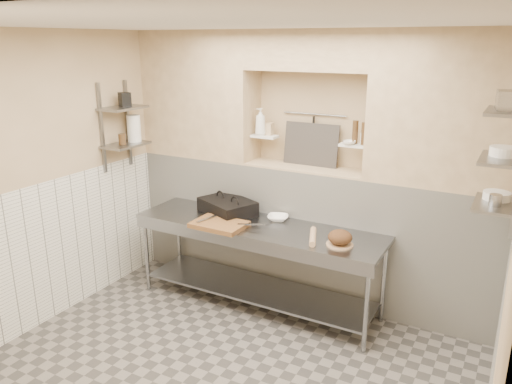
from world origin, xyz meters
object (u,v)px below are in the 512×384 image
Objects in this scene: rolling_pin at (313,237)px; jug_left at (134,128)px; mixing_bowl at (278,218)px; bottle_soap at (260,122)px; panini_press at (228,207)px; bowl_alcove at (349,143)px; prep_table at (257,249)px; bread_loaf at (340,237)px; cutting_board at (219,225)px.

rolling_pin is 1.32× the size of jug_left.
bottle_soap is at bearing 141.00° from mixing_bowl.
bowl_alcove reaches higher than panini_press.
bread_loaf reaches higher than prep_table.
bowl_alcove is at bearing 39.53° from panini_press.
prep_table is 4.95× the size of cutting_board.
bread_loaf is 0.76× the size of bottle_soap.
jug_left is (-2.46, 0.10, 0.78)m from bread_loaf.
bottle_soap is at bearing 145.43° from rolling_pin.
bowl_alcove is (1.06, 0.73, 0.81)m from cutting_board.
bowl_alcove reaches higher than mixing_bowl.
bread_loaf is (1.36, -0.25, 0.00)m from panini_press.
prep_table is 11.75× the size of bread_loaf.
bread_loaf is at bearing -22.39° from mixing_bowl.
panini_press is at bearing 7.82° from jug_left.
panini_press is at bearing 167.51° from rolling_pin.
bottle_soap is 2.32× the size of bowl_alcove.
bottle_soap is at bearing 84.79° from panini_press.
cutting_board is 2.42× the size of mixing_bowl.
bottle_soap is 1.01m from bowl_alcove.
rolling_pin is 2.35m from jug_left.
panini_press is 2.35× the size of jug_left.
mixing_bowl is (0.12, 0.23, 0.28)m from prep_table.
bottle_soap is (-0.89, 0.61, 0.93)m from rolling_pin.
panini_press is 1.12m from rolling_pin.
cutting_board is at bearing -47.19° from panini_press.
rolling_pin is at bearing -7.03° from prep_table.
bowl_alcove is 2.36m from jug_left.
bottle_soap is (-1.16, 0.62, 0.88)m from bread_loaf.
panini_press is at bearing 169.47° from bread_loaf.
jug_left is at bearing -172.37° from mixing_bowl.
bowl_alcove reaches higher than rolling_pin.
cutting_board is at bearing -95.10° from bottle_soap.
bottle_soap is (0.20, 0.37, 0.88)m from panini_press.
bowl_alcove is at bearing 34.44° from prep_table.
mixing_bowl is 1.73× the size of bowl_alcove.
prep_table is at bearing 172.97° from rolling_pin.
bread_loaf is at bearing 12.67° from panini_press.
bottle_soap is at bearing 178.89° from bowl_alcove.
mixing_bowl is 0.56× the size of rolling_pin.
rolling_pin is 1.42m from bottle_soap.
panini_press is 1.38m from bread_loaf.
bowl_alcove is at bearing 12.32° from jug_left.
panini_press is 1.36m from jug_left.
mixing_bowl is 1.05m from bottle_soap.
rolling_pin is (0.95, 0.13, 0.01)m from cutting_board.
mixing_bowl is at bearing 157.61° from bread_loaf.
jug_left reaches higher than bowl_alcove.
bowl_alcove is (0.63, 0.28, 0.81)m from mixing_bowl.
bottle_soap is at bearing 21.80° from jug_left.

